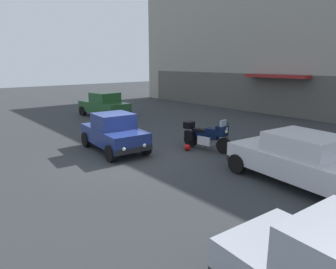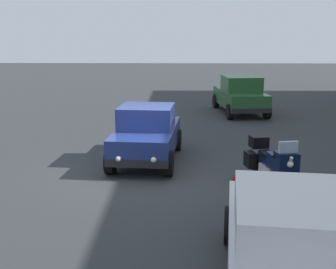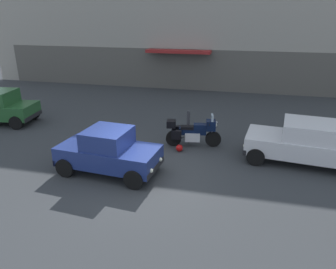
{
  "view_description": "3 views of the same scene",
  "coord_description": "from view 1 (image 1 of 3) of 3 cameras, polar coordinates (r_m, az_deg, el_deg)",
  "views": [
    {
      "loc": [
        9.33,
        -5.94,
        3.53
      ],
      "look_at": [
        0.96,
        1.13,
        0.9
      ],
      "focal_mm": 31.76,
      "sensor_mm": 36.0,
      "label": 1
    },
    {
      "loc": [
        10.72,
        0.84,
        3.54
      ],
      "look_at": [
        0.13,
        0.63,
        1.06
      ],
      "focal_mm": 47.29,
      "sensor_mm": 36.0,
      "label": 2
    },
    {
      "loc": [
        3.13,
        -9.08,
        5.16
      ],
      "look_at": [
        0.67,
        1.04,
        1.17
      ],
      "focal_mm": 34.12,
      "sensor_mm": 36.0,
      "label": 3
    }
  ],
  "objects": [
    {
      "name": "bollard_curbside",
      "position": [
        14.28,
        11.23,
        0.91
      ],
      "size": [
        0.16,
        0.16,
        0.91
      ],
      "color": "#333338",
      "rests_on": "ground"
    },
    {
      "name": "ground_plane",
      "position": [
        11.61,
        -7.39,
        -4.31
      ],
      "size": [
        80.0,
        80.0,
        0.0
      ],
      "primitive_type": "plane",
      "color": "#2D3033"
    },
    {
      "name": "car_compact_side",
      "position": [
        12.37,
        -10.33,
        0.38
      ],
      "size": [
        3.57,
        1.97,
        1.56
      ],
      "rotation": [
        0.0,
        0.0,
        -0.09
      ],
      "color": "navy",
      "rests_on": "ground"
    },
    {
      "name": "helmet",
      "position": [
        12.32,
        3.74,
        -2.49
      ],
      "size": [
        0.28,
        0.28,
        0.28
      ],
      "primitive_type": "sphere",
      "color": "#990C0C",
      "rests_on": "ground"
    },
    {
      "name": "car_hatchback_near",
      "position": [
        20.56,
        -12.12,
        5.59
      ],
      "size": [
        4.0,
        2.17,
        1.64
      ],
      "rotation": [
        0.0,
        0.0,
        3.26
      ],
      "color": "#235128",
      "rests_on": "ground"
    },
    {
      "name": "car_sedan_far",
      "position": [
        9.53,
        24.61,
        -4.51
      ],
      "size": [
        4.71,
        2.39,
        1.56
      ],
      "rotation": [
        0.0,
        0.0,
        3.02
      ],
      "color": "silver",
      "rests_on": "ground"
    },
    {
      "name": "motorcycle",
      "position": [
        12.4,
        7.29,
        -0.18
      ],
      "size": [
        2.25,
        0.95,
        1.36
      ],
      "rotation": [
        0.0,
        0.0,
        0.18
      ],
      "color": "black",
      "rests_on": "ground"
    },
    {
      "name": "building_facade_rear",
      "position": [
        22.41,
        26.26,
        17.79
      ],
      "size": [
        32.58,
        3.4,
        11.54
      ],
      "color": "gray",
      "rests_on": "ground"
    }
  ]
}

